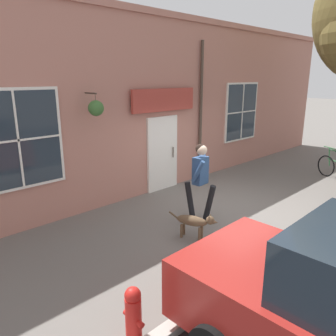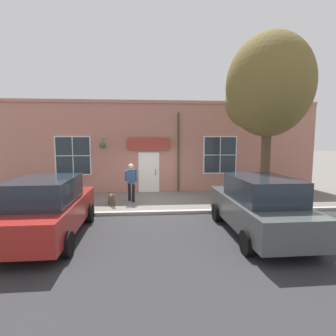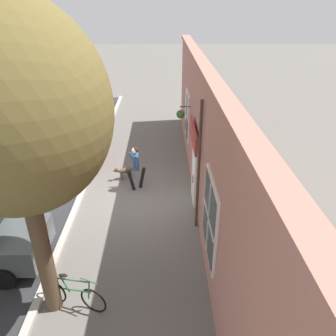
{
  "view_description": "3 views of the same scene",
  "coord_description": "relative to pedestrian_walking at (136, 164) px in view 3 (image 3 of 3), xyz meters",
  "views": [
    {
      "loc": [
        4.47,
        -6.27,
        3.15
      ],
      "look_at": [
        -0.84,
        -1.18,
        1.1
      ],
      "focal_mm": 35.0,
      "sensor_mm": 36.0,
      "label": 1
    },
    {
      "loc": [
        11.61,
        -0.23,
        2.84
      ],
      "look_at": [
        -1.37,
        0.82,
        1.36
      ],
      "focal_mm": 28.0,
      "sensor_mm": 36.0,
      "label": 2
    },
    {
      "loc": [
        -1.06,
        9.99,
        6.59
      ],
      "look_at": [
        -1.25,
        -0.85,
        0.93
      ],
      "focal_mm": 35.0,
      "sensor_mm": 36.0,
      "label": 3
    }
  ],
  "objects": [
    {
      "name": "fire_hydrant",
      "position": [
        1.84,
        -3.34,
        -0.67
      ],
      "size": [
        0.34,
        0.2,
        0.77
      ],
      "color": "red",
      "rests_on": "ground_plane"
    },
    {
      "name": "leaning_bicycle",
      "position": [
        1.13,
        5.43,
        -0.68
      ],
      "size": [
        1.65,
        0.64,
        1.0
      ],
      "color": "black",
      "rests_on": "ground_plane"
    },
    {
      "name": "street_tree_by_curb",
      "position": [
        1.57,
        5.33,
        3.69
      ],
      "size": [
        3.58,
        3.22,
        6.84
      ],
      "color": "brown",
      "rests_on": "ground_plane"
    },
    {
      "name": "parked_car_nearest_curb",
      "position": [
        4.19,
        -2.1,
        -0.18
      ],
      "size": [
        4.32,
        1.98,
        1.75
      ],
      "color": "maroon",
      "rests_on": "ground_plane"
    },
    {
      "name": "storefront_facade",
      "position": [
        -2.29,
        0.93,
        1.34
      ],
      "size": [
        0.95,
        18.0,
        4.8
      ],
      "color": "#B27566",
      "rests_on": "ground_plane"
    },
    {
      "name": "ground_plane",
      "position": [
        0.05,
        0.94,
        -1.06
      ],
      "size": [
        90.0,
        90.0,
        0.0
      ],
      "primitive_type": "plane",
      "color": "#66605B"
    },
    {
      "name": "pedestrian_walking",
      "position": [
        0.0,
        0.0,
        0.0
      ],
      "size": [
        0.72,
        0.55,
        1.75
      ],
      "color": "black",
      "rests_on": "ground_plane"
    },
    {
      "name": "dog_on_leash",
      "position": [
        0.55,
        -0.79,
        -0.69
      ],
      "size": [
        0.99,
        0.47,
        0.57
      ],
      "color": "brown",
      "rests_on": "ground_plane"
    }
  ]
}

